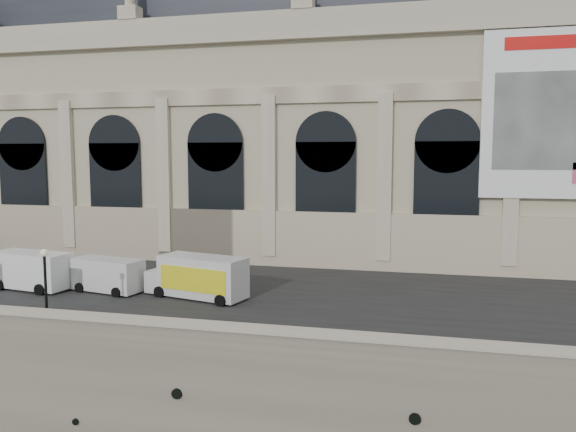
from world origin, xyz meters
name	(u,v)px	position (x,y,z in m)	size (l,w,h in m)	color
quay	(292,270)	(0.00, 35.00, 3.00)	(160.00, 70.00, 6.00)	gray
street	(230,285)	(0.00, 14.00, 6.03)	(160.00, 24.00, 0.06)	#2D2D2D
parapet	(146,330)	(0.00, 0.60, 6.62)	(160.00, 1.40, 1.21)	gray
museum	(228,118)	(-5.98, 30.86, 19.72)	(69.00, 18.70, 29.10)	#B6AB8C
van_b	(28,270)	(-14.07, 9.36, 7.42)	(6.53, 3.28, 2.78)	white
van_c	(104,275)	(-8.18, 9.97, 7.25)	(5.80, 3.12, 2.45)	silver
box_truck	(198,277)	(-0.85, 9.81, 7.49)	(7.68, 4.04, 2.96)	silver
lamp_right	(46,286)	(-7.34, 2.42, 8.19)	(0.45, 0.45, 4.41)	black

